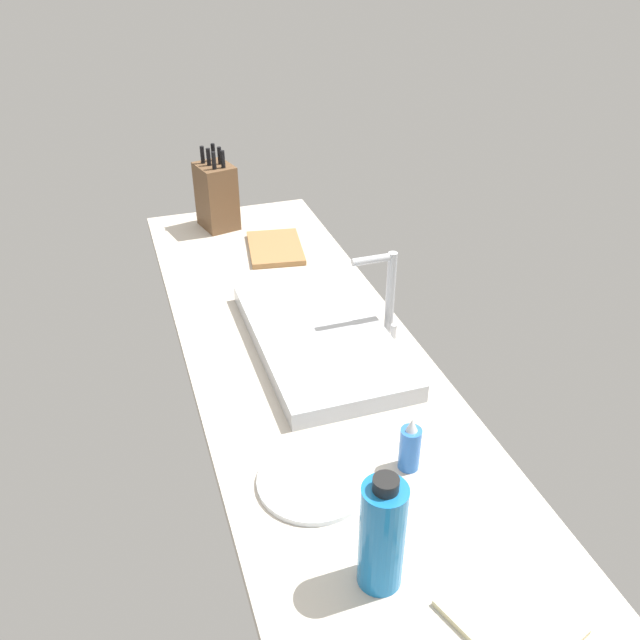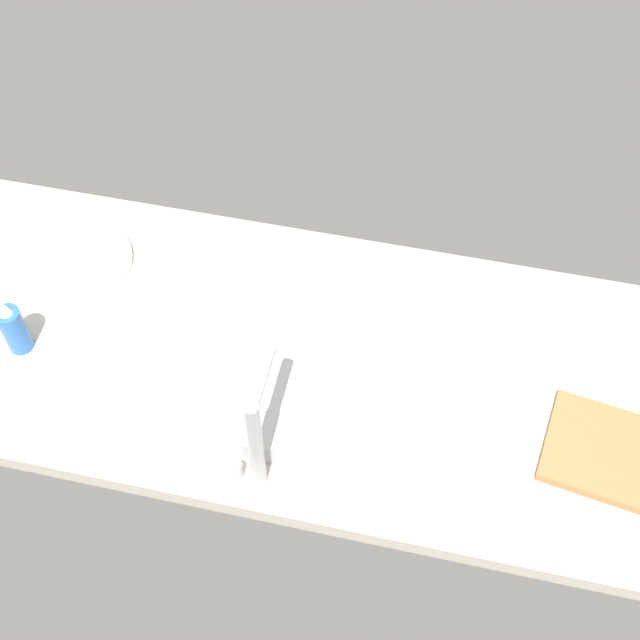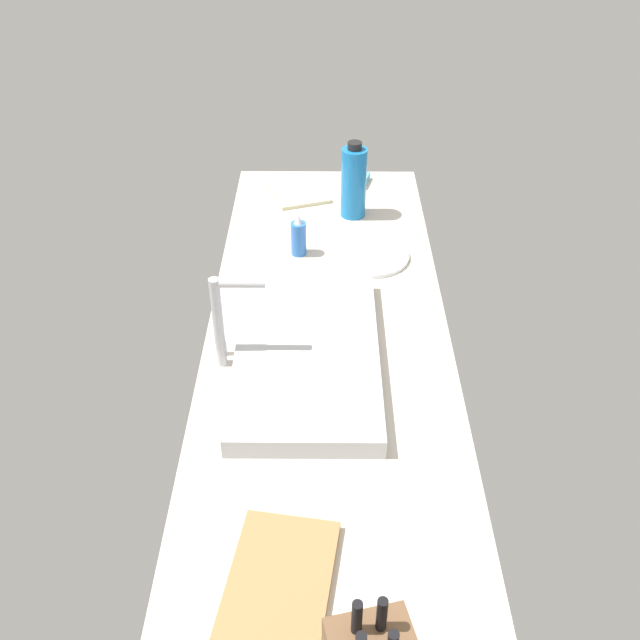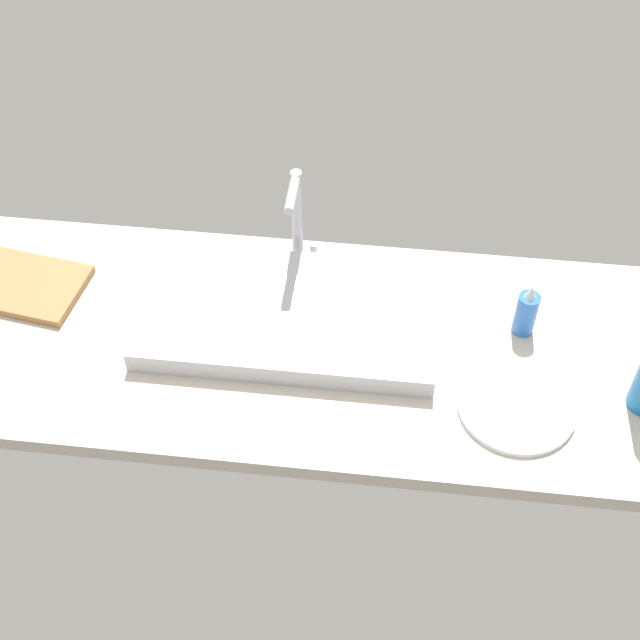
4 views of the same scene
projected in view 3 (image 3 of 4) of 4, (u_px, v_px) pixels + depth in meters
countertop_slab at (328, 363)px, 170.03cm from camera, size 198.45×59.37×3.50cm
sink_basin at (307, 354)px, 166.42cm from camera, size 59.92×32.74×4.68cm
faucet at (223, 316)px, 159.20cm from camera, size 5.50×12.13×23.45cm
cutting_board at (280, 580)px, 121.40cm from camera, size 27.45×20.79×1.80cm
soap_bottle at (299, 237)px, 202.43cm from camera, size 4.38×4.38×12.60cm
water_bottle at (354, 182)px, 217.08cm from camera, size 7.68×7.68×23.76cm
dinner_plate at (369, 255)px, 203.77cm from camera, size 22.48×22.48×1.20cm
dish_towel at (299, 192)px, 234.46cm from camera, size 23.11×21.61×1.20cm
dish_sponge at (358, 180)px, 240.23cm from camera, size 10.24×8.12×2.40cm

